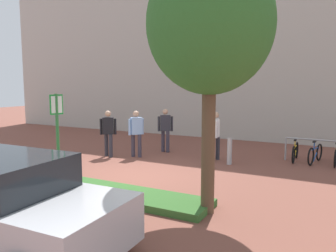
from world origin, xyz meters
The scene contains 13 objects.
ground_plane centered at (0.00, 0.00, 0.00)m, with size 60.00×60.00×0.00m, color brown.
building_facade centered at (0.00, 8.56, 5.00)m, with size 28.00×1.20×10.00m, color #B2ADA3.
planter_strip centered at (-0.46, -1.57, 0.08)m, with size 7.00×1.10×0.16m, color #336028.
tree_sidewalk centered at (2.99, -1.49, 3.83)m, with size 2.53×2.53×5.25m.
parking_sign_post centered at (-1.16, -1.57, 1.60)m, with size 0.12×0.36×2.44m.
bike_at_sign centered at (-1.23, -1.36, 0.35)m, with size 1.57×0.72×0.86m.
bike_rack_cluster centered at (4.94, 4.46, 0.35)m, with size 2.66×1.58×0.83m.
bollard_steel centered at (2.08, 2.89, 0.45)m, with size 0.16×0.16×0.90m, color #ADADB2.
person_suited_navy centered at (-2.29, 2.00, 0.98)m, with size 0.52×0.42×1.72m.
person_suited_dark centered at (-0.83, 3.76, 0.98)m, with size 0.53×0.41×1.72m.
person_shirt_blue centered at (1.43, 3.30, 0.98)m, with size 0.38×0.56×1.72m.
person_shirt_white centered at (-1.34, 2.44, 0.98)m, with size 0.42×0.52×1.72m.
car_silver_sedan centered at (0.52, -4.49, 0.76)m, with size 4.36×2.14×1.54m.
Camera 1 is at (5.44, -7.94, 2.68)m, focal length 36.17 mm.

